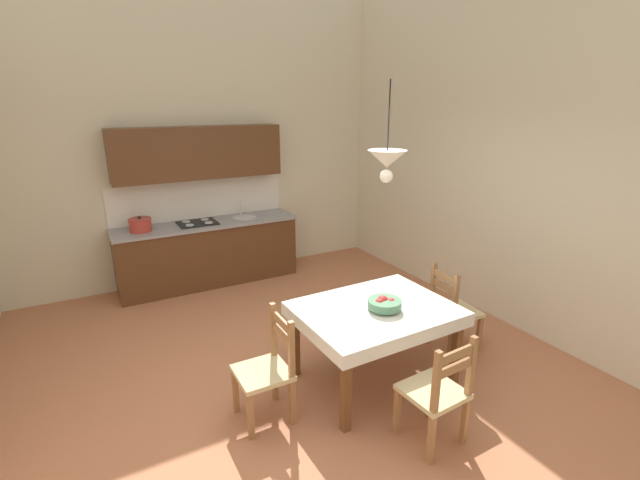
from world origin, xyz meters
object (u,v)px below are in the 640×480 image
dining_chair_tv_side (267,370)px  dining_chair_window_side (453,311)px  kitchen_cabinetry (205,225)px  dining_table (375,319)px  fruit_bowl (384,304)px  pendant_lamp (387,160)px  dining_chair_camera_side (437,393)px

dining_chair_tv_side → dining_chair_window_side: same height
kitchen_cabinetry → dining_chair_tv_side: kitchen_cabinetry is taller
dining_table → dining_chair_tv_side: 1.08m
dining_table → fruit_bowl: 0.20m
kitchen_cabinetry → pendant_lamp: size_ratio=3.11×
dining_chair_window_side → pendant_lamp: (-1.02, -0.10, 1.63)m
dining_chair_tv_side → kitchen_cabinetry: bearing=83.1°
dining_chair_window_side → fruit_bowl: size_ratio=3.10×
dining_table → pendant_lamp: bearing=-58.5°
dining_table → dining_chair_window_side: dining_chair_window_side is taller
dining_chair_tv_side → pendant_lamp: 1.96m
dining_chair_tv_side → dining_chair_camera_side: (1.00, -0.89, 0.00)m
fruit_bowl → dining_chair_window_side: bearing=7.6°
dining_chair_tv_side → fruit_bowl: size_ratio=3.10×
dining_chair_window_side → dining_chair_tv_side: bearing=-178.5°
kitchen_cabinetry → pendant_lamp: pendant_lamp is taller
dining_chair_window_side → dining_chair_camera_side: 1.46m
kitchen_cabinetry → dining_table: kitchen_cabinetry is taller
kitchen_cabinetry → dining_chair_window_side: bearing=-60.7°
dining_table → fruit_bowl: size_ratio=4.66×
dining_table → dining_chair_camera_side: dining_chair_camera_side is taller
kitchen_cabinetry → pendant_lamp: bearing=-77.4°
dining_chair_camera_side → pendant_lamp: pendant_lamp is taller
dining_chair_tv_side → fruit_bowl: (1.10, -0.08, 0.37)m
kitchen_cabinetry → fruit_bowl: size_ratio=8.35×
dining_chair_tv_side → dining_chair_camera_side: same height
dining_chair_window_side → pendant_lamp: 1.93m
pendant_lamp → dining_table: bearing=121.5°
dining_chair_camera_side → fruit_bowl: size_ratio=3.10×
dining_chair_window_side → pendant_lamp: bearing=-174.5°
kitchen_cabinetry → dining_chair_camera_side: (0.62, -4.02, -0.41)m
dining_chair_tv_side → dining_chair_camera_side: size_ratio=1.00×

